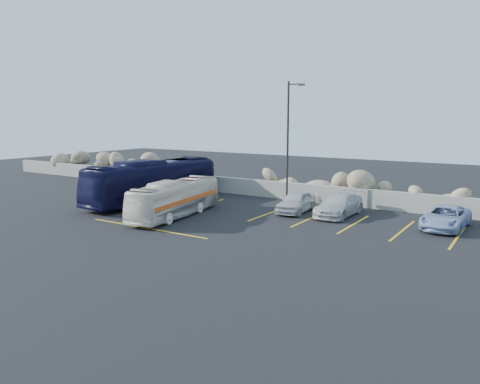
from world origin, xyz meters
The scene contains 10 objects.
ground centered at (0.00, 0.00, 0.00)m, with size 90.00×90.00×0.00m, color black.
seawall centered at (0.00, 12.00, 0.60)m, with size 60.00×0.40×1.20m, color gray.
riprap_pile centered at (0.00, 13.20, 1.30)m, with size 54.00×2.80×2.60m, color #867258, non-canonical shape.
parking_lines centered at (4.64, 5.57, 0.01)m, with size 18.16×9.36×0.01m.
lamppost centered at (2.56, 9.50, 4.30)m, with size 1.14×0.18×8.00m.
vintage_bus centered at (-1.68, 3.34, 1.06)m, with size 1.78×7.63×2.12m, color silver.
tour_coach centered at (-5.91, 5.95, 1.45)m, with size 2.44×10.44×2.91m, color black.
car_a centered at (3.80, 8.24, 0.64)m, with size 1.52×3.79×1.29m, color silver.
car_c centered at (6.39, 8.67, 0.63)m, with size 1.78×4.37×1.27m, color silver.
car_d centered at (12.26, 8.66, 0.59)m, with size 1.96×4.24×1.18m, color #92A6CF.
Camera 1 is at (16.10, -17.36, 5.88)m, focal length 35.00 mm.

